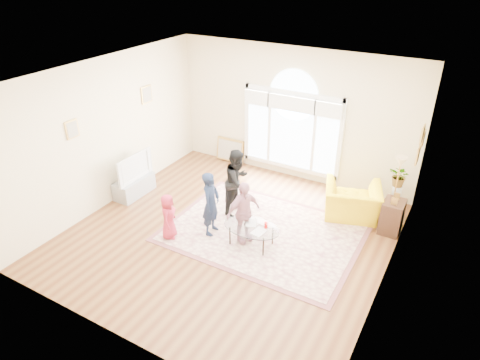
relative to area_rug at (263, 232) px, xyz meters
The scene contains 17 objects.
ground 0.70m from the area_rug, 144.21° to the right, with size 6.00×6.00×0.00m, color #572F18.
room_shell 2.94m from the area_rug, 102.91° to the left, with size 6.00×6.00×6.00m.
area_rug is the anchor object (origin of this frame).
rug_border 0.00m from the area_rug, 135.00° to the right, with size 3.80×2.80×0.01m, color brown.
tv_console 3.32m from the area_rug, behind, with size 0.45×1.00×0.42m, color #96999E.
television 3.39m from the area_rug, behind, with size 0.17×1.07×0.62m.
coffee_table 0.61m from the area_rug, 92.43° to the right, with size 1.13×0.73×0.54m.
armchair 2.02m from the area_rug, 47.28° to the left, with size 1.13×0.99×0.74m, color yellow.
side_cabinet 2.60m from the area_rug, 30.78° to the left, with size 0.40×0.50×0.70m, color black.
floor_lamp 2.99m from the area_rug, 37.95° to the left, with size 0.27×0.27×1.51m.
plant_pedestal 2.94m from the area_rug, 43.04° to the left, with size 0.20×0.20×0.70m, color white.
potted_plant 3.06m from the area_rug, 43.04° to the left, with size 0.42×0.36×0.47m, color #33722D.
leaning_picture 3.36m from the area_rug, 132.17° to the left, with size 0.80×0.05×0.62m, color tan.
child_red 1.93m from the area_rug, 145.89° to the right, with size 0.46×0.30×0.94m, color #A8243A.
child_navy 1.24m from the area_rug, 150.41° to the right, with size 0.49×0.32×1.33m, color #162038.
child_black 1.20m from the area_rug, 152.87° to the left, with size 0.71×0.55×1.45m, color black.
child_pink 0.81m from the area_rug, 116.43° to the right, with size 0.75×0.31×1.28m, color #C6879B.
Camera 1 is at (3.68, -6.02, 5.08)m, focal length 32.00 mm.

